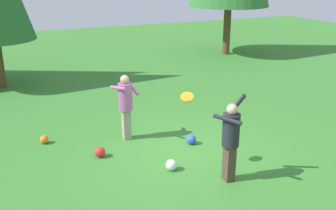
# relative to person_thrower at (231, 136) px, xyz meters

# --- Properties ---
(ground_plane) EXTENTS (40.00, 40.00, 0.00)m
(ground_plane) POSITION_rel_person_thrower_xyz_m (-0.27, 1.50, -0.97)
(ground_plane) COLOR #387A2D
(person_thrower) EXTENTS (0.66, 0.66, 1.80)m
(person_thrower) POSITION_rel_person_thrower_xyz_m (0.00, 0.00, 0.00)
(person_thrower) COLOR #4C382D
(person_thrower) RESTS_ON ground_plane
(person_catcher) EXTENTS (0.64, 0.68, 1.64)m
(person_catcher) POSITION_rel_person_thrower_xyz_m (-1.25, 2.75, 0.00)
(person_catcher) COLOR gray
(person_catcher) RESTS_ON ground_plane
(frisbee) EXTENTS (0.36, 0.35, 0.15)m
(frisbee) POSITION_rel_person_thrower_xyz_m (-0.55, 0.82, 0.62)
(frisbee) COLOR orange
(ball_white) EXTENTS (0.24, 0.24, 0.24)m
(ball_white) POSITION_rel_person_thrower_xyz_m (-0.90, 0.82, -0.85)
(ball_white) COLOR white
(ball_white) RESTS_ON ground_plane
(ball_red) EXTENTS (0.24, 0.24, 0.24)m
(ball_red) POSITION_rel_person_thrower_xyz_m (-2.12, 2.03, -0.85)
(ball_red) COLOR red
(ball_red) RESTS_ON ground_plane
(ball_blue) EXTENTS (0.23, 0.23, 0.23)m
(ball_blue) POSITION_rel_person_thrower_xyz_m (0.08, 1.80, -0.86)
(ball_blue) COLOR blue
(ball_blue) RESTS_ON ground_plane
(ball_orange) EXTENTS (0.21, 0.21, 0.21)m
(ball_orange) POSITION_rel_person_thrower_xyz_m (-3.19, 3.28, -0.87)
(ball_orange) COLOR orange
(ball_orange) RESTS_ON ground_plane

